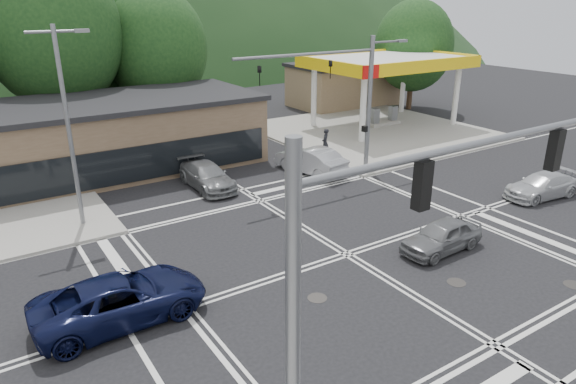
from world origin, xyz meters
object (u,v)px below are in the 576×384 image
car_queue_b (204,145)px  car_queue_a (311,160)px  car_blue_west (121,299)px  car_grey_center (442,236)px  car_silver_east (542,186)px  car_northbound (207,176)px  pedestrian (325,142)px

car_queue_b → car_queue_a: bearing=126.0°
car_queue_a → car_blue_west: bearing=22.8°
car_grey_center → car_silver_east: 9.42m
car_blue_west → car_northbound: bearing=-38.0°
car_queue_a → car_northbound: 6.45m
car_silver_east → car_northbound: size_ratio=0.94×
car_grey_center → car_queue_a: bearing=171.1°
car_blue_west → car_grey_center: car_blue_west is taller
car_queue_b → car_northbound: size_ratio=0.95×
car_northbound → car_queue_a: bearing=-9.0°
pedestrian → car_queue_b: bearing=-76.5°
car_grey_center → car_queue_a: 11.47m
car_queue_a → pedestrian: size_ratio=2.63×
car_grey_center → car_northbound: bearing=-160.1°
car_queue_b → car_silver_east: bearing=130.9°
car_blue_west → car_northbound: 12.67m
car_blue_west → car_queue_a: bearing=-57.8°
car_grey_center → car_queue_a: size_ratio=0.81×
car_queue_a → car_queue_b: bearing=-69.5°
car_grey_center → car_queue_b: (-2.54, 18.09, 0.09)m
car_northbound → pedestrian: size_ratio=2.56×
car_silver_east → car_northbound: car_northbound is taller
car_grey_center → car_queue_b: 18.27m
car_silver_east → car_queue_b: 20.54m
car_queue_a → car_silver_east: bearing=118.4°
car_grey_center → car_queue_b: size_ratio=0.88×
pedestrian → car_blue_west: bearing=-6.9°
pedestrian → car_silver_east: bearing=73.8°
pedestrian → car_grey_center: bearing=33.2°
car_silver_east → car_northbound: (-14.30, 11.09, 0.04)m
car_blue_west → car_queue_b: car_blue_west is taller
car_blue_west → pedestrian: size_ratio=3.02×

